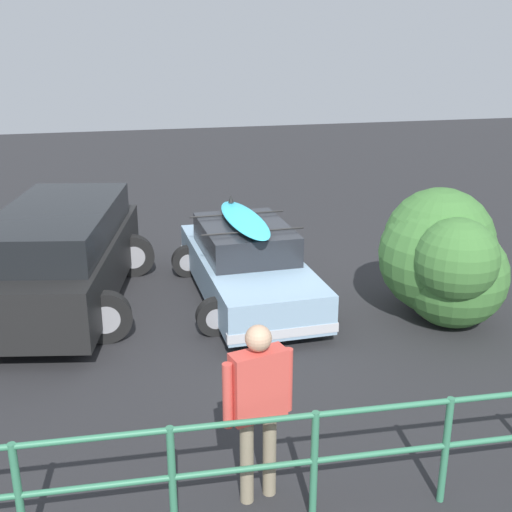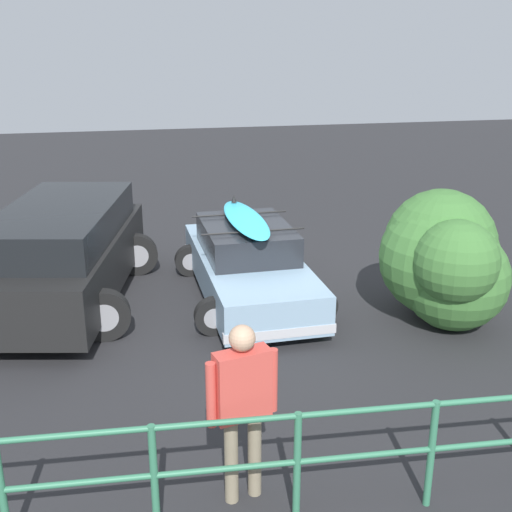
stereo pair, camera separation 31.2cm
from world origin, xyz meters
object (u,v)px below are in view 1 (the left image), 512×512
sedan_car (247,264)px  suv_car (62,255)px  person_bystander (258,398)px  bush_near_left (441,256)px

sedan_car → suv_car: suv_car is taller
person_bystander → bush_near_left: size_ratio=0.74×
sedan_car → bush_near_left: bush_near_left is taller
suv_car → bush_near_left: size_ratio=2.01×
sedan_car → person_bystander: person_bystander is taller
bush_near_left → suv_car: bearing=-18.7°
suv_car → bush_near_left: bearing=161.3°
person_bystander → sedan_car: bearing=-102.0°
sedan_car → bush_near_left: bearing=150.1°
bush_near_left → person_bystander: bearing=42.1°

